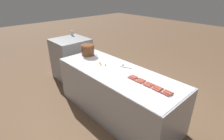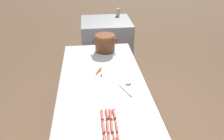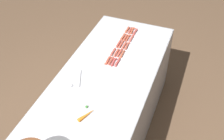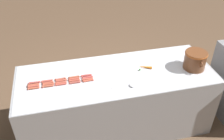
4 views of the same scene
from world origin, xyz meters
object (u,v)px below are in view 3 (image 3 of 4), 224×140
(hot_dog_10, at_px, (130,30))
(hot_dog_11, at_px, (125,38))
(hot_dog_1, at_px, (131,38))
(hot_dog_13, at_px, (116,53))
(hot_dog_2, at_px, (127,46))
(hot_dog_7, at_px, (124,46))
(hot_dog_17, at_px, (118,44))
(hot_dog_18, at_px, (113,52))
(hot_dog_5, at_px, (132,31))
(hot_dog_15, at_px, (127,30))
(carrot, at_px, (87,114))
(hot_dog_3, at_px, (122,54))
(hot_dog_12, at_px, (121,44))
(hot_dog_14, at_px, (111,61))
(hot_dog_8, at_px, (119,53))
(hot_dog_16, at_px, (123,37))
(hot_dog_19, at_px, (108,60))
(hot_dog_6, at_px, (128,38))
(hot_dog_4, at_px, (117,62))
(hot_dog_0, at_px, (135,32))
(serving_spoon, at_px, (73,83))
(hot_dog_9, at_px, (114,62))

(hot_dog_10, relative_size, hot_dog_11, 1.00)
(hot_dog_1, height_order, hot_dog_13, same)
(hot_dog_2, xyz_separation_m, hot_dog_11, (0.07, -0.14, 0.00))
(hot_dog_1, height_order, hot_dog_7, same)
(hot_dog_10, height_order, hot_dog_17, same)
(hot_dog_18, bearing_deg, hot_dog_5, -98.26)
(hot_dog_15, relative_size, hot_dog_18, 1.00)
(hot_dog_18, xyz_separation_m, carrot, (-0.10, 0.84, 0.00))
(hot_dog_1, height_order, hot_dog_3, same)
(hot_dog_2, xyz_separation_m, hot_dog_12, (0.07, -0.00, 0.00))
(hot_dog_14, bearing_deg, hot_dog_2, -103.19)
(hot_dog_8, xyz_separation_m, hot_dog_14, (0.04, 0.15, 0.00))
(hot_dog_2, bearing_deg, hot_dog_16, -56.15)
(hot_dog_15, bearing_deg, hot_dog_19, 89.71)
(hot_dog_7, bearing_deg, hot_dog_15, -77.75)
(hot_dog_6, height_order, hot_dog_18, same)
(hot_dog_4, relative_size, hot_dog_16, 1.00)
(hot_dog_10, relative_size, hot_dog_12, 1.00)
(hot_dog_6, bearing_deg, hot_dog_10, -79.26)
(hot_dog_1, xyz_separation_m, hot_dog_10, (0.06, -0.15, 0.00))
(hot_dog_7, distance_m, hot_dog_17, 0.07)
(hot_dog_3, xyz_separation_m, hot_dog_13, (0.06, -0.00, 0.00))
(hot_dog_2, bearing_deg, hot_dog_7, 9.15)
(hot_dog_0, distance_m, hot_dog_5, 0.04)
(serving_spoon, bearing_deg, carrot, 133.44)
(hot_dog_10, xyz_separation_m, hot_dog_15, (0.03, 0.00, 0.00))
(hot_dog_18, bearing_deg, hot_dog_13, -178.20)
(hot_dog_4, height_order, hot_dog_6, same)
(hot_dog_6, relative_size, hot_dog_12, 1.00)
(hot_dog_0, relative_size, hot_dog_13, 1.00)
(hot_dog_10, bearing_deg, hot_dog_2, 102.01)
(hot_dog_8, height_order, hot_dog_19, same)
(hot_dog_9, xyz_separation_m, hot_dog_18, (0.06, -0.15, 0.00))
(hot_dog_0, height_order, hot_dog_4, same)
(hot_dog_2, xyz_separation_m, hot_dog_14, (0.07, 0.29, 0.00))
(hot_dog_9, bearing_deg, hot_dog_17, -78.86)
(hot_dog_8, relative_size, hot_dog_17, 1.00)
(hot_dog_8, distance_m, hot_dog_19, 0.17)
(serving_spoon, bearing_deg, hot_dog_7, -109.49)
(hot_dog_3, distance_m, hot_dog_10, 0.45)
(hot_dog_19, bearing_deg, hot_dog_3, -124.56)
(hot_dog_3, bearing_deg, hot_dog_15, -77.83)
(hot_dog_9, relative_size, hot_dog_11, 1.00)
(hot_dog_8, bearing_deg, hot_dog_10, -86.04)
(hot_dog_6, xyz_separation_m, hot_dog_19, (0.07, 0.44, 0.00))
(hot_dog_4, bearing_deg, hot_dog_11, -81.31)
(hot_dog_0, relative_size, hot_dog_18, 1.00)
(hot_dog_11, relative_size, hot_dog_14, 1.00)
(hot_dog_14, bearing_deg, hot_dog_19, 7.97)
(hot_dog_10, bearing_deg, hot_dog_17, 83.54)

